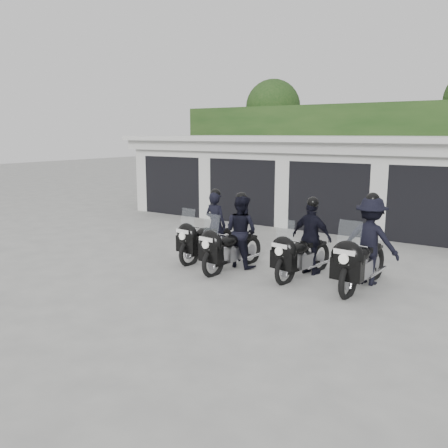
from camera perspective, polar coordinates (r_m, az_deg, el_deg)
The scene contains 7 objects.
ground at distance 10.41m, azimuth 0.87°, elevation -6.29°, with size 80.00×80.00×0.00m, color #9E9D98.
garage_block at distance 17.35m, azimuth 15.56°, elevation 5.05°, with size 16.40×6.80×2.96m.
background_vegetation at distance 21.86m, azimuth 20.78°, elevation 9.41°, with size 20.00×3.90×5.80m.
police_bike_a at distance 11.63m, azimuth -1.91°, elevation -0.85°, with size 0.72×2.05×1.78m.
police_bike_b at distance 10.84m, azimuth 1.47°, elevation -1.44°, with size 0.88×2.07×1.81m.
police_bike_c at distance 10.43m, azimuth 9.98°, elevation -2.14°, with size 1.04×2.03×1.78m.
police_bike_d at distance 10.00m, azimuth 16.81°, elevation -2.54°, with size 1.21×2.25×1.96m.
Camera 1 is at (5.40, -8.35, 3.08)m, focal length 38.00 mm.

